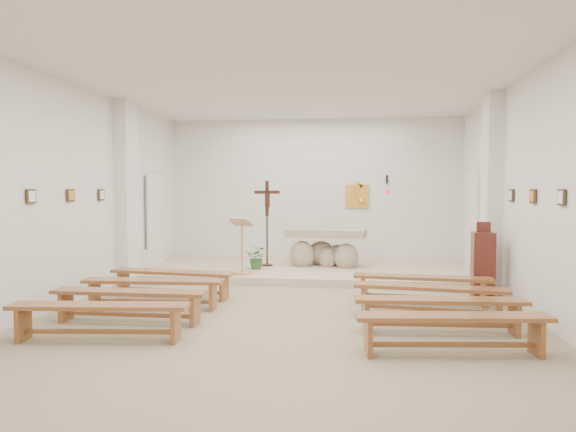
# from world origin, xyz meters

# --- Properties ---
(ground) EXTENTS (7.00, 10.00, 0.00)m
(ground) POSITION_xyz_m (0.00, 0.00, 0.00)
(ground) COLOR tan
(ground) RESTS_ON ground
(wall_left) EXTENTS (0.02, 10.00, 3.50)m
(wall_left) POSITION_xyz_m (-3.49, 0.00, 1.75)
(wall_left) COLOR white
(wall_left) RESTS_ON ground
(wall_right) EXTENTS (0.02, 10.00, 3.50)m
(wall_right) POSITION_xyz_m (3.49, 0.00, 1.75)
(wall_right) COLOR white
(wall_right) RESTS_ON ground
(wall_back) EXTENTS (7.00, 0.02, 3.50)m
(wall_back) POSITION_xyz_m (0.00, 4.99, 1.75)
(wall_back) COLOR white
(wall_back) RESTS_ON ground
(ceiling) EXTENTS (7.00, 10.00, 0.02)m
(ceiling) POSITION_xyz_m (0.00, 0.00, 3.49)
(ceiling) COLOR silver
(ceiling) RESTS_ON wall_back
(sanctuary_platform) EXTENTS (6.98, 3.00, 0.15)m
(sanctuary_platform) POSITION_xyz_m (0.00, 3.50, 0.07)
(sanctuary_platform) COLOR beige
(sanctuary_platform) RESTS_ON ground
(pilaster_left) EXTENTS (0.26, 0.55, 3.50)m
(pilaster_left) POSITION_xyz_m (-3.37, 2.00, 1.75)
(pilaster_left) COLOR white
(pilaster_left) RESTS_ON ground
(pilaster_right) EXTENTS (0.26, 0.55, 3.50)m
(pilaster_right) POSITION_xyz_m (3.37, 2.00, 1.75)
(pilaster_right) COLOR white
(pilaster_right) RESTS_ON ground
(gold_wall_relief) EXTENTS (0.55, 0.04, 0.55)m
(gold_wall_relief) POSITION_xyz_m (1.05, 4.96, 1.65)
(gold_wall_relief) COLOR gold
(gold_wall_relief) RESTS_ON wall_back
(sanctuary_lamp) EXTENTS (0.11, 0.36, 0.44)m
(sanctuary_lamp) POSITION_xyz_m (1.75, 4.71, 1.81)
(sanctuary_lamp) COLOR black
(sanctuary_lamp) RESTS_ON wall_back
(station_frame_left_front) EXTENTS (0.03, 0.20, 0.20)m
(station_frame_left_front) POSITION_xyz_m (-3.47, -0.80, 1.72)
(station_frame_left_front) COLOR #402D1C
(station_frame_left_front) RESTS_ON wall_left
(station_frame_left_mid) EXTENTS (0.03, 0.20, 0.20)m
(station_frame_left_mid) POSITION_xyz_m (-3.47, 0.20, 1.72)
(station_frame_left_mid) COLOR #402D1C
(station_frame_left_mid) RESTS_ON wall_left
(station_frame_left_rear) EXTENTS (0.03, 0.20, 0.20)m
(station_frame_left_rear) POSITION_xyz_m (-3.47, 1.20, 1.72)
(station_frame_left_rear) COLOR #402D1C
(station_frame_left_rear) RESTS_ON wall_left
(station_frame_right_front) EXTENTS (0.03, 0.20, 0.20)m
(station_frame_right_front) POSITION_xyz_m (3.47, -0.80, 1.72)
(station_frame_right_front) COLOR #402D1C
(station_frame_right_front) RESTS_ON wall_right
(station_frame_right_mid) EXTENTS (0.03, 0.20, 0.20)m
(station_frame_right_mid) POSITION_xyz_m (3.47, 0.20, 1.72)
(station_frame_right_mid) COLOR #402D1C
(station_frame_right_mid) RESTS_ON wall_right
(station_frame_right_rear) EXTENTS (0.03, 0.20, 0.20)m
(station_frame_right_rear) POSITION_xyz_m (3.47, 1.20, 1.72)
(station_frame_right_rear) COLOR #402D1C
(station_frame_right_rear) RESTS_ON wall_right
(radiator_left) EXTENTS (0.10, 0.85, 0.52)m
(radiator_left) POSITION_xyz_m (-3.43, 2.70, 0.27)
(radiator_left) COLOR silver
(radiator_left) RESTS_ON ground
(radiator_right) EXTENTS (0.10, 0.85, 0.52)m
(radiator_right) POSITION_xyz_m (3.43, 2.70, 0.27)
(radiator_right) COLOR silver
(radiator_right) RESTS_ON ground
(altar) EXTENTS (1.77, 0.88, 0.88)m
(altar) POSITION_xyz_m (0.36, 3.71, 0.49)
(altar) COLOR #BCA98F
(altar) RESTS_ON sanctuary_platform
(lectern) EXTENTS (0.46, 0.41, 1.12)m
(lectern) POSITION_xyz_m (-1.21, 2.41, 0.70)
(lectern) COLOR tan
(lectern) RESTS_ON sanctuary_platform
(crucifix_stand) EXTENTS (0.54, 0.25, 1.85)m
(crucifix_stand) POSITION_xyz_m (-0.89, 3.56, 1.22)
(crucifix_stand) COLOR #321910
(crucifix_stand) RESTS_ON sanctuary_platform
(potted_plant) EXTENTS (0.44, 0.38, 0.48)m
(potted_plant) POSITION_xyz_m (-1.03, 3.10, 0.39)
(potted_plant) COLOR #2D5D25
(potted_plant) RESTS_ON sanctuary_platform
(donation_pedestal) EXTENTS (0.36, 0.36, 1.28)m
(donation_pedestal) POSITION_xyz_m (3.10, 1.39, 0.56)
(donation_pedestal) COLOR #592119
(donation_pedestal) RESTS_ON ground
(bench_left_front) EXTENTS (2.15, 0.57, 0.45)m
(bench_left_front) POSITION_xyz_m (-2.05, 0.83, 0.34)
(bench_left_front) COLOR #96592B
(bench_left_front) RESTS_ON ground
(bench_right_front) EXTENTS (2.15, 0.54, 0.45)m
(bench_right_front) POSITION_xyz_m (2.05, 0.83, 0.34)
(bench_right_front) COLOR #96592B
(bench_right_front) RESTS_ON ground
(bench_left_second) EXTENTS (2.14, 0.45, 0.45)m
(bench_left_second) POSITION_xyz_m (-2.05, -0.01, 0.34)
(bench_left_second) COLOR #96592B
(bench_left_second) RESTS_ON ground
(bench_right_second) EXTENTS (2.15, 0.62, 0.45)m
(bench_right_second) POSITION_xyz_m (2.05, -0.01, 0.34)
(bench_right_second) COLOR #96592B
(bench_right_second) RESTS_ON ground
(bench_left_third) EXTENTS (2.13, 0.34, 0.45)m
(bench_left_third) POSITION_xyz_m (-2.05, -0.84, 0.34)
(bench_left_third) COLOR #96592B
(bench_left_third) RESTS_ON ground
(bench_right_third) EXTENTS (2.14, 0.47, 0.45)m
(bench_right_third) POSITION_xyz_m (2.05, -0.84, 0.34)
(bench_right_third) COLOR #96592B
(bench_right_third) RESTS_ON ground
(bench_left_fourth) EXTENTS (2.15, 0.56, 0.45)m
(bench_left_fourth) POSITION_xyz_m (-2.05, -1.68, 0.34)
(bench_left_fourth) COLOR #96592B
(bench_left_fourth) RESTS_ON ground
(bench_right_fourth) EXTENTS (2.15, 0.58, 0.45)m
(bench_right_fourth) POSITION_xyz_m (2.05, -1.68, 0.34)
(bench_right_fourth) COLOR #96592B
(bench_right_fourth) RESTS_ON ground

